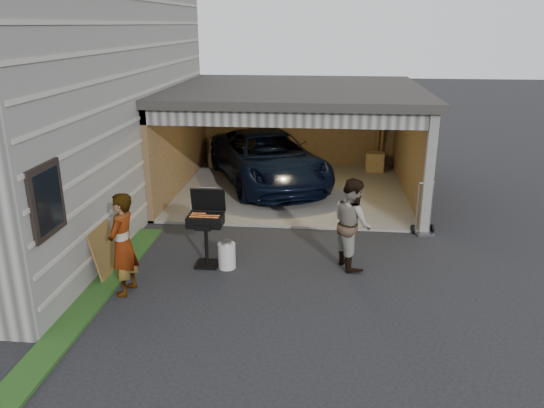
{
  "coord_description": "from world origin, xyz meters",
  "views": [
    {
      "loc": [
        1.6,
        -7.88,
        4.48
      ],
      "look_at": [
        0.63,
        1.84,
        1.15
      ],
      "focal_mm": 35.0,
      "sensor_mm": 36.0,
      "label": 1
    }
  ],
  "objects": [
    {
      "name": "man",
      "position": [
        2.18,
        1.66,
        0.88
      ],
      "size": [
        0.93,
        1.04,
        1.76
      ],
      "primitive_type": "imported",
      "rotation": [
        0.0,
        0.0,
        1.94
      ],
      "color": "#4E341E",
      "rests_on": "ground"
    },
    {
      "name": "hand_truck",
      "position": [
        3.88,
        3.48,
        0.23
      ],
      "size": [
        0.53,
        0.45,
        1.21
      ],
      "rotation": [
        0.0,
        0.0,
        0.24
      ],
      "color": "slate",
      "rests_on": "ground"
    },
    {
      "name": "groundcover_strip",
      "position": [
        -2.25,
        -1.0,
        0.03
      ],
      "size": [
        0.5,
        8.0,
        0.06
      ],
      "primitive_type": "cube",
      "color": "#193814",
      "rests_on": "ground"
    },
    {
      "name": "woman",
      "position": [
        -1.77,
        0.16,
        0.91
      ],
      "size": [
        0.51,
        0.71,
        1.82
      ],
      "primitive_type": "imported",
      "rotation": [
        0.0,
        0.0,
        -1.68
      ],
      "color": "#ADBCDA",
      "rests_on": "ground"
    },
    {
      "name": "house",
      "position": [
        -6.0,
        4.0,
        2.75
      ],
      "size": [
        7.0,
        11.0,
        5.5
      ],
      "primitive_type": "cube",
      "color": "#474744",
      "rests_on": "ground"
    },
    {
      "name": "minivan",
      "position": [
        -0.0,
        6.9,
        0.75
      ],
      "size": [
        4.38,
        5.92,
        1.49
      ],
      "primitive_type": "imported",
      "rotation": [
        0.0,
        0.0,
        0.4
      ],
      "color": "black",
      "rests_on": "ground"
    },
    {
      "name": "plywood_panel",
      "position": [
        -2.4,
        0.8,
        0.49
      ],
      "size": [
        0.25,
        0.89,
        0.98
      ],
      "primitive_type": "cube",
      "rotation": [
        0.0,
        -0.21,
        0.0
      ],
      "color": "#503E1B",
      "rests_on": "ground"
    },
    {
      "name": "garage",
      "position": [
        0.76,
        6.79,
        1.87
      ],
      "size": [
        6.8,
        6.3,
        2.9
      ],
      "color": "#605E59",
      "rests_on": "ground"
    },
    {
      "name": "propane_tank",
      "position": [
        -0.2,
        1.31,
        0.25
      ],
      "size": [
        0.34,
        0.34,
        0.51
      ],
      "primitive_type": "cylinder",
      "rotation": [
        0.0,
        0.0,
        0.01
      ],
      "color": "silver",
      "rests_on": "ground"
    },
    {
      "name": "ground",
      "position": [
        0.0,
        0.0,
        0.0
      ],
      "size": [
        80.0,
        80.0,
        0.0
      ],
      "primitive_type": "plane",
      "color": "black",
      "rests_on": "ground"
    },
    {
      "name": "bbq_grill",
      "position": [
        -0.6,
        1.41,
        0.88
      ],
      "size": [
        0.67,
        0.59,
        1.49
      ],
      "color": "black",
      "rests_on": "ground"
    }
  ]
}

